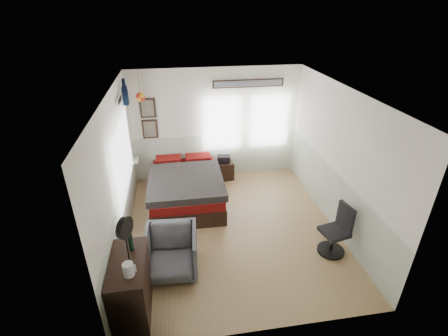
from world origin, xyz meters
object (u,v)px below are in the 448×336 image
at_px(task_chair, 336,234).
at_px(bed, 186,188).
at_px(armchair, 171,252).
at_px(nightstand, 224,170).
at_px(dresser, 131,286).

bearing_deg(task_chair, bed, 129.00).
bearing_deg(armchair, nightstand, 69.69).
height_order(bed, armchair, armchair).
height_order(dresser, armchair, dresser).
bearing_deg(armchair, task_chair, 4.22).
height_order(nightstand, task_chair, task_chair).
relative_size(bed, dresser, 2.15).
distance_m(bed, dresser, 2.90).
distance_m(dresser, armchair, 0.88).
xyz_separation_m(armchair, nightstand, (1.33, 2.96, -0.16)).
height_order(dresser, task_chair, task_chair).
bearing_deg(task_chair, armchair, 168.74).
bearing_deg(dresser, armchair, 50.03).
relative_size(dresser, task_chair, 1.05).
height_order(armchair, task_chair, task_chair).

